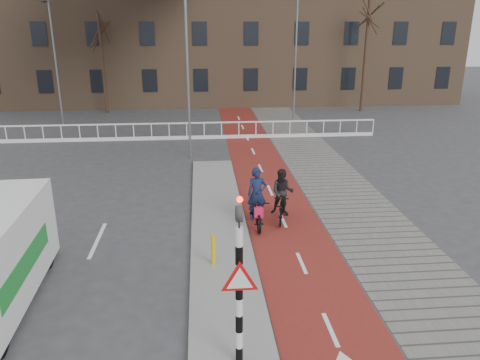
{
  "coord_description": "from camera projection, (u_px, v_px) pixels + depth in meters",
  "views": [
    {
      "loc": [
        -1.23,
        -9.46,
        6.41
      ],
      "look_at": [
        0.03,
        5.0,
        1.5
      ],
      "focal_mm": 35.0,
      "sensor_mm": 36.0,
      "label": 1
    }
  ],
  "objects": [
    {
      "name": "ground",
      "position": [
        257.0,
        307.0,
        11.09
      ],
      "size": [
        120.0,
        120.0,
        0.0
      ],
      "primitive_type": "plane",
      "color": "#38383A",
      "rests_on": "ground"
    },
    {
      "name": "bike_lane",
      "position": [
        263.0,
        175.0,
        20.65
      ],
      "size": [
        2.5,
        60.0,
        0.01
      ],
      "primitive_type": "cube",
      "color": "maroon",
      "rests_on": "ground"
    },
    {
      "name": "sidewalk",
      "position": [
        325.0,
        173.0,
        20.88
      ],
      "size": [
        3.0,
        60.0,
        0.01
      ],
      "primitive_type": "cube",
      "color": "slate",
      "rests_on": "ground"
    },
    {
      "name": "curb_island",
      "position": [
        220.0,
        234.0,
        14.78
      ],
      "size": [
        1.8,
        16.0,
        0.12
      ],
      "primitive_type": "cube",
      "color": "gray",
      "rests_on": "ground"
    },
    {
      "name": "traffic_signal",
      "position": [
        239.0,
        279.0,
        8.49
      ],
      "size": [
        0.8,
        0.8,
        3.68
      ],
      "color": "black",
      "rests_on": "curb_island"
    },
    {
      "name": "bollard",
      "position": [
        213.0,
        250.0,
        12.68
      ],
      "size": [
        0.12,
        0.12,
        0.87
      ],
      "primitive_type": "cylinder",
      "color": "gold",
      "rests_on": "curb_island"
    },
    {
      "name": "cyclist_near",
      "position": [
        257.0,
        207.0,
        15.3
      ],
      "size": [
        0.7,
        1.92,
        1.99
      ],
      "rotation": [
        0.0,
        0.0,
        0.02
      ],
      "color": "black",
      "rests_on": "bike_lane"
    },
    {
      "name": "cyclist_far",
      "position": [
        282.0,
        200.0,
        15.68
      ],
      "size": [
        0.89,
        1.73,
        1.81
      ],
      "rotation": [
        0.0,
        0.0,
        -0.24
      ],
      "color": "black",
      "rests_on": "bike_lane"
    },
    {
      "name": "railing",
      "position": [
        134.0,
        135.0,
        26.62
      ],
      "size": [
        28.0,
        0.1,
        0.99
      ],
      "color": "silver",
      "rests_on": "ground"
    },
    {
      "name": "townhouse_row",
      "position": [
        175.0,
        4.0,
        38.53
      ],
      "size": [
        46.0,
        10.0,
        15.9
      ],
      "color": "#7F6047",
      "rests_on": "ground"
    },
    {
      "name": "tree_mid",
      "position": [
        103.0,
        65.0,
        33.78
      ],
      "size": [
        0.24,
        0.24,
        6.89
      ],
      "primitive_type": "cylinder",
      "color": "#301F15",
      "rests_on": "ground"
    },
    {
      "name": "tree_right",
      "position": [
        365.0,
        57.0,
        34.26
      ],
      "size": [
        0.23,
        0.23,
        7.98
      ],
      "primitive_type": "cylinder",
      "color": "#301F15",
      "rests_on": "ground"
    },
    {
      "name": "streetlight_near",
      "position": [
        188.0,
        77.0,
        22.07
      ],
      "size": [
        0.12,
        0.12,
        7.88
      ],
      "primitive_type": "cylinder",
      "color": "slate",
      "rests_on": "ground"
    },
    {
      "name": "streetlight_left",
      "position": [
        56.0,
        65.0,
        29.41
      ],
      "size": [
        0.12,
        0.12,
        7.69
      ],
      "primitive_type": "cylinder",
      "color": "slate",
      "rests_on": "ground"
    },
    {
      "name": "streetlight_right",
      "position": [
        296.0,
        56.0,
        30.49
      ],
      "size": [
        0.12,
        0.12,
        8.67
      ],
      "primitive_type": "cylinder",
      "color": "slate",
      "rests_on": "ground"
    }
  ]
}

